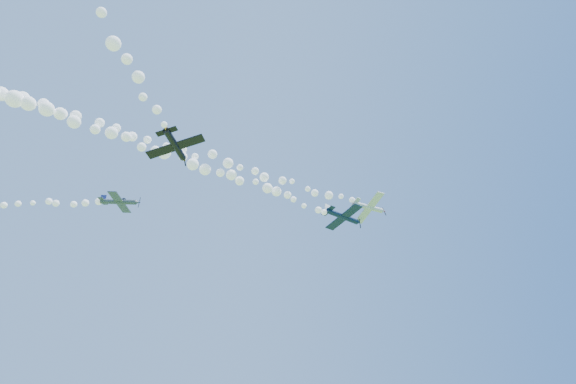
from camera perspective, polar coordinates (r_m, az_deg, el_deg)
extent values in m
cylinder|color=silver|center=(87.21, 9.45, -1.78)|extent=(5.66, 4.32, 1.23)
cone|color=silver|center=(89.20, 11.18, -2.23)|extent=(1.12, 1.12, 0.89)
cone|color=#A4121F|center=(89.48, 11.41, -2.29)|extent=(0.44, 0.42, 0.31)
cube|color=black|center=(89.41, 11.35, -2.28)|extent=(0.37, 0.67, 1.94)
cube|color=silver|center=(87.28, 9.61, -1.88)|extent=(3.64, 7.58, 2.51)
cube|color=silver|center=(85.66, 7.94, -1.37)|extent=(1.61, 2.77, 0.93)
cube|color=#A4121F|center=(86.01, 7.79, -1.10)|extent=(1.15, 0.72, 1.28)
sphere|color=black|center=(87.99, 9.83, -1.73)|extent=(1.03, 1.12, 0.98)
cylinder|color=#0D1C3A|center=(85.85, 6.44, -2.88)|extent=(6.56, 3.94, 1.06)
cone|color=#0D1C3A|center=(87.96, 8.33, -3.59)|extent=(1.14, 1.18, 0.93)
cone|color=silver|center=(88.26, 8.58, -3.69)|extent=(0.45, 0.44, 0.33)
cube|color=black|center=(88.18, 8.52, -3.66)|extent=(0.15, 0.33, 2.18)
cube|color=#0D1C3A|center=(85.93, 6.60, -3.01)|extent=(4.81, 8.45, 0.81)
cube|color=#0D1C3A|center=(84.22, 4.80, -2.23)|extent=(2.03, 3.11, 0.32)
cube|color=silver|center=(84.54, 4.72, -1.87)|extent=(1.06, 0.61, 1.39)
sphere|color=black|center=(86.64, 6.91, -2.84)|extent=(1.09, 1.13, 0.89)
cylinder|color=#35404D|center=(83.81, -19.46, -1.10)|extent=(5.89, 2.58, 1.17)
cone|color=#35404D|center=(82.62, -17.42, -1.18)|extent=(0.94, 0.97, 0.83)
cone|color=navy|center=(82.47, -17.14, -1.19)|extent=(0.38, 0.35, 0.29)
cube|color=black|center=(82.51, -17.21, -1.18)|extent=(0.15, 0.32, 1.87)
cube|color=#35404D|center=(83.67, -19.32, -1.17)|extent=(3.09, 7.38, 0.83)
cube|color=#35404D|center=(84.90, -21.09, -1.00)|extent=(1.39, 2.67, 0.34)
cube|color=navy|center=(85.16, -21.06, -0.68)|extent=(0.97, 0.40, 1.23)
sphere|color=black|center=(83.65, -18.88, -0.89)|extent=(0.87, 0.91, 0.80)
cylinder|color=black|center=(54.52, -13.27, 5.48)|extent=(1.23, 5.33, 1.09)
cone|color=black|center=(56.66, -12.25, 3.83)|extent=(0.77, 0.72, 0.75)
cone|color=#C18916|center=(56.96, -12.12, 3.61)|extent=(0.27, 0.30, 0.27)
cube|color=black|center=(56.88, -12.16, 3.67)|extent=(0.56, 0.13, 1.64)
cube|color=black|center=(54.62, -13.17, 5.27)|extent=(6.32, 3.50, 1.87)
cube|color=black|center=(52.82, -14.18, 6.98)|extent=(2.32, 1.49, 0.70)
cube|color=#C18916|center=(53.10, -14.28, 7.41)|extent=(0.63, 0.83, 1.09)
sphere|color=black|center=(55.29, -13.04, 5.30)|extent=(0.95, 0.83, 0.81)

